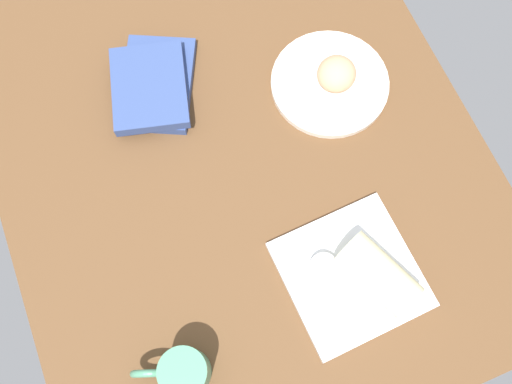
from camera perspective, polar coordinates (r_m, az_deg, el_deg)
The scene contains 8 objects.
dining_table at distance 109.40cm, azimuth -2.05°, elevation 3.93°, with size 110.00×90.00×4.00cm, color brown.
round_plate at distance 113.83cm, azimuth 7.49°, elevation 10.88°, with size 23.29×23.29×1.40cm, color silver.
scone_pastry at distance 110.86cm, azimuth 8.18°, elevation 11.78°, with size 7.64×7.47×5.79cm, color tan.
square_plate at distance 101.33cm, azimuth 9.58°, elevation -8.27°, with size 22.54×22.54×1.60cm, color white.
sauce_cup at distance 98.61cm, azimuth 6.86°, elevation -7.69°, with size 5.04×5.04×2.61cm.
breakfast_wrap at distance 97.89cm, azimuth 12.33°, elevation -8.11°, with size 6.87×6.87×14.01cm, color beige.
book_stack at distance 112.55cm, azimuth -10.39°, elevation 10.55°, with size 24.06×21.20×4.74cm.
coffee_mug at distance 95.27cm, azimuth -7.49°, elevation -17.67°, with size 7.83×12.43×9.32cm.
Camera 1 is at (39.57, -11.93, 103.29)cm, focal length 39.42 mm.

